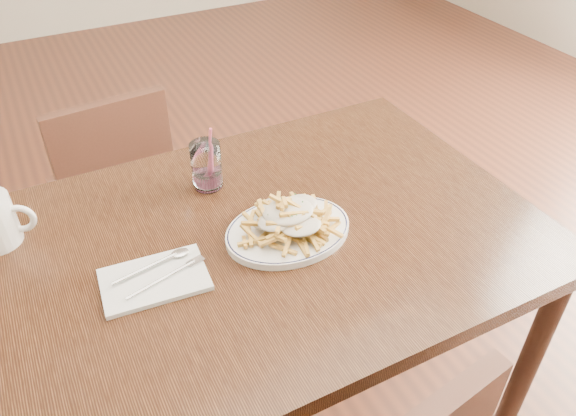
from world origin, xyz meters
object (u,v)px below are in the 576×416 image
table (258,262)px  chair_far (115,184)px  loaded_fries (288,215)px  water_glass (207,168)px  fries_plate (288,231)px

table → chair_far: (-0.17, 0.78, -0.23)m
chair_far → loaded_fries: loaded_fries is taller
water_glass → fries_plate: bearing=-70.4°
table → water_glass: size_ratio=7.81×
table → loaded_fries: loaded_fries is taller
table → chair_far: chair_far is taller
loaded_fries → chair_far: bearing=106.0°
chair_far → loaded_fries: size_ratio=3.68×
fries_plate → water_glass: (-0.09, 0.24, 0.04)m
table → loaded_fries: bearing=-24.5°
fries_plate → loaded_fries: bearing=166.0°
fries_plate → water_glass: 0.26m
fries_plate → loaded_fries: 0.04m
loaded_fries → water_glass: water_glass is taller
loaded_fries → water_glass: 0.26m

